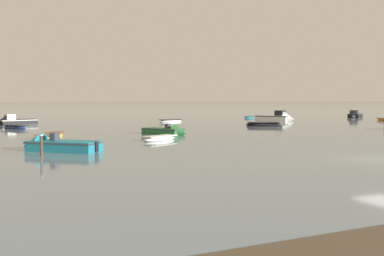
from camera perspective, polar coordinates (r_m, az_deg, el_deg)
ground_plane at (r=29.65m, az=22.54°, el=-3.61°), size 800.00×800.00×0.00m
motorboat_moored_0 at (r=45.85m, az=-2.90°, el=-0.53°), size 3.96×5.16×1.70m
rowboat_moored_0 at (r=58.64m, az=-21.19°, el=0.09°), size 3.10×4.16×0.63m
rowboat_moored_1 at (r=80.47m, az=22.76°, el=0.96°), size 2.45×3.72×0.56m
motorboat_moored_3 at (r=91.27m, az=19.57°, el=1.44°), size 5.55×4.60×2.07m
motorboat_moored_4 at (r=67.83m, az=-21.51°, el=0.68°), size 5.90×3.15×2.13m
rowboat_moored_2 at (r=42.93m, az=-17.18°, el=-1.04°), size 3.49×4.67×0.71m
rowboat_moored_3 at (r=83.89m, az=7.19°, el=1.31°), size 3.04×2.23×0.46m
rowboat_moored_4 at (r=69.42m, az=-2.66°, el=0.86°), size 3.93×1.84×0.60m
rowboat_moored_5 at (r=60.46m, az=8.89°, el=0.43°), size 4.69×3.71×0.72m
motorboat_moored_5 at (r=75.90m, az=10.74°, el=1.21°), size 5.09×6.71×2.45m
motorboat_moored_6 at (r=33.09m, az=-16.90°, el=-2.27°), size 5.61×5.36×1.98m
rowboat_moored_6 at (r=39.66m, az=-4.07°, el=-1.31°), size 3.83×2.72×0.58m
mooring_post_near at (r=30.44m, az=-18.27°, el=-2.07°), size 0.22×0.22×1.52m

